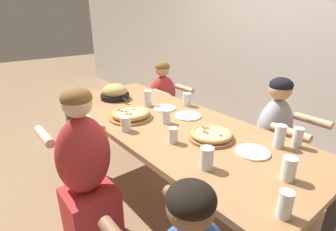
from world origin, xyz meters
TOP-DOWN VIEW (x-y plane):
  - ground_plane at (0.00, 0.00)m, footprint 18.00×18.00m
  - restaurant_back_panel at (0.00, 1.64)m, footprint 10.00×0.06m
  - dining_table at (0.00, 0.00)m, footprint 2.36×0.91m
  - pizza_board_main at (0.42, 0.04)m, footprint 0.31×0.31m
  - pizza_board_second at (-0.24, -0.19)m, footprint 0.35×0.35m
  - skillet_bowl at (-0.78, -0.04)m, footprint 0.40×0.28m
  - empty_plate_a at (0.71, 0.09)m, footprint 0.20×0.20m
  - empty_plate_b at (-0.24, 0.16)m, footprint 0.19×0.19m
  - empty_plate_c at (0.02, 0.19)m, footprint 0.22×0.22m
  - drinking_glass_a at (0.98, -0.01)m, footprint 0.07×0.07m
  - drinking_glass_b at (-0.40, 0.09)m, footprint 0.07×0.07m
  - drinking_glass_c at (0.02, -0.03)m, footprint 0.07×0.07m
  - drinking_glass_d at (0.30, -0.20)m, footprint 0.06×0.06m
  - drinking_glass_e at (-0.19, 0.37)m, footprint 0.08×0.08m
  - drinking_glass_f at (-0.06, -0.34)m, footprint 0.08×0.08m
  - drinking_glass_g at (1.10, -0.27)m, footprint 0.06×0.06m
  - drinking_glass_h at (0.64, -0.25)m, footprint 0.08×0.08m
  - drinking_glass_i at (0.76, 0.28)m, footprint 0.07×0.07m
  - drinking_glass_j at (0.83, 0.37)m, footprint 0.06×0.06m
  - diner_far_left at (-0.94, 0.68)m, footprint 0.51×0.40m
  - diner_far_midright at (0.52, 0.68)m, footprint 0.51×0.40m
  - diner_near_center at (-0.04, -0.68)m, footprint 0.51×0.40m

SIDE VIEW (x-z plane):
  - ground_plane at x=0.00m, z-range 0.00..0.00m
  - diner_far_left at x=-0.94m, z-range -0.05..1.00m
  - diner_far_midright at x=0.52m, z-range -0.06..1.08m
  - diner_near_center at x=-0.04m, z-range -0.05..1.12m
  - dining_table at x=0.00m, z-range 0.32..1.11m
  - empty_plate_c at x=0.02m, z-range 0.79..0.80m
  - empty_plate_a at x=0.71m, z-range 0.79..0.80m
  - empty_plate_b at x=-0.24m, z-range 0.79..0.80m
  - pizza_board_main at x=0.42m, z-range 0.79..0.84m
  - pizza_board_second at x=-0.24m, z-range 0.79..0.85m
  - drinking_glass_d at x=0.30m, z-range 0.78..0.88m
  - drinking_glass_f at x=-0.06m, z-range 0.78..0.89m
  - drinking_glass_c at x=0.02m, z-range 0.78..0.89m
  - drinking_glass_e at x=-0.19m, z-range 0.78..0.90m
  - drinking_glass_a at x=0.98m, z-range 0.78..0.91m
  - drinking_glass_g at x=1.10m, z-range 0.78..0.90m
  - drinking_glass_j at x=0.83m, z-range 0.78..0.91m
  - drinking_glass_h at x=0.64m, z-range 0.79..0.91m
  - skillet_bowl at x=-0.78m, z-range 0.78..0.93m
  - drinking_glass_b at x=-0.40m, z-range 0.78..0.92m
  - drinking_glass_i at x=0.76m, z-range 0.78..0.93m
  - restaurant_back_panel at x=0.00m, z-range 0.00..3.20m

